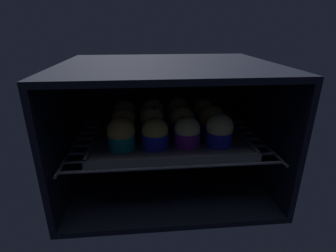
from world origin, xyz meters
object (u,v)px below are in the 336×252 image
Objects in this scene: muffin_row0_col1 at (155,134)px; muffin_row1_col1 at (152,121)px; muffin_row2_col0 at (125,114)px; muffin_row0_col3 at (219,131)px; muffin_row1_col2 at (182,121)px; muffin_row2_col1 at (153,112)px; muffin_row2_col2 at (178,111)px; muffin_row1_col3 at (212,120)px; muffin_row1_col0 at (124,123)px; muffin_row0_col0 at (121,134)px; muffin_row2_col3 at (204,111)px; baking_tray at (168,135)px; muffin_row0_col2 at (187,132)px.

muffin_row1_col1 reaches higher than muffin_row0_col1.
muffin_row0_col3 is at bearing -33.63° from muffin_row2_col0.
muffin_row1_col2 is 12.28cm from muffin_row2_col1.
muffin_row1_col1 reaches higher than muffin_row2_col1.
muffin_row2_col2 is (16.88, 0.54, 0.24)cm from muffin_row2_col0.
muffin_row1_col0 is at bearing 179.69° from muffin_row1_col3.
muffin_row0_col0 is at bearing -133.41° from muffin_row1_col1.
muffin_row1_col2 and muffin_row2_col1 have the same top height.
muffin_row0_col0 is 1.01× the size of muffin_row2_col1.
muffin_row0_col0 is 25.65cm from muffin_row0_col3.
muffin_row2_col3 is (17.22, 8.61, -0.35)cm from muffin_row1_col1.
muffin_row0_col1 is at bearing -87.03° from muffin_row1_col1.
muffin_row1_col2 is 8.73cm from muffin_row1_col3.
muffin_row1_col2 is at bearing -132.51° from muffin_row2_col3.
muffin_row2_col0 is 1.03× the size of muffin_row2_col3.
muffin_row0_col3 is at bearing -1.02° from muffin_row0_col0.
muffin_row0_col2 is at bearing -62.92° from baking_tray.
baking_tray is at bearing 117.08° from muffin_row0_col2.
muffin_row1_col1 reaches higher than muffin_row2_col0.
muffin_row1_col2 is 1.01× the size of muffin_row2_col0.
muffin_row1_col2 is at bearing 90.40° from muffin_row0_col2.
muffin_row2_col3 is (8.37, 9.13, -0.19)cm from muffin_row1_col2.
muffin_row0_col3 is 1.04× the size of muffin_row1_col3.
muffin_row2_col2 is 8.55cm from muffin_row2_col3.
muffin_row2_col3 is at bearing 47.49° from muffin_row1_col2.
muffin_row0_col1 is 16.99cm from muffin_row0_col3.
muffin_row2_col1 is (-4.10, 8.80, 4.33)cm from baking_tray.
muffin_row2_col0 is at bearing 90.00° from muffin_row0_col0.
muffin_row1_col3 is at bearing -18.37° from muffin_row2_col0.
muffin_row0_col3 is 1.02× the size of muffin_row2_col2.
muffin_row2_col3 is (8.54, 0.14, -0.34)cm from muffin_row2_col2.
muffin_row1_col3 reaches higher than muffin_row0_col1.
muffin_row0_col1 is 1.01× the size of muffin_row2_col3.
muffin_row2_col2 is at bearing 90.78° from muffin_row0_col2.
muffin_row0_col3 is 30.80cm from muffin_row2_col0.
muffin_row2_col0 is (0.00, 16.60, -0.14)cm from muffin_row0_col0.
baking_tray is at bearing 0.94° from muffin_row1_col0.
muffin_row2_col0 is at bearing 90.95° from muffin_row1_col0.
muffin_row1_col0 is 8.43cm from muffin_row2_col0.
muffin_row2_col3 is (-0.37, 9.24, -0.20)cm from muffin_row1_col3.
muffin_row0_col1 is at bearing -115.85° from baking_tray.
muffin_row2_col2 reaches higher than muffin_row1_col0.
muffin_row1_col3 is 1.00× the size of muffin_row2_col1.
muffin_row1_col1 reaches higher than muffin_row0_col2.
muffin_row1_col2 reaches higher than muffin_row0_col1.
muffin_row1_col1 is at bearing -153.45° from muffin_row2_col3.
muffin_row0_col3 is (25.65, -0.46, 0.19)cm from muffin_row0_col0.
muffin_row1_col2 is 12.38cm from muffin_row2_col3.
baking_tray is at bearing -65.03° from muffin_row2_col1.
muffin_row1_col0 is (-12.70, -0.21, 4.37)cm from baking_tray.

